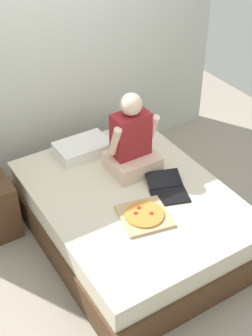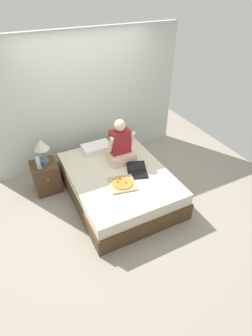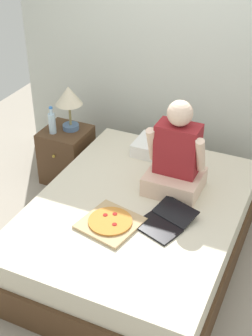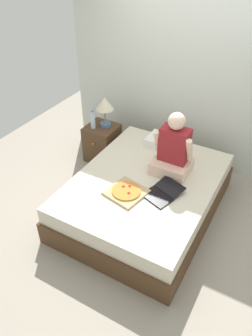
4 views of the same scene
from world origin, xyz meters
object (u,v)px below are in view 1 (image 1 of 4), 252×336
Objects in this scene: bed at (131,214)px; laptop at (168,190)px; pizza_box at (144,215)px; person_seated at (132,143)px.

bed is 4.25× the size of laptop.
laptop is at bearing 24.46° from pizza_box.
pizza_box is (-0.08, -0.32, 0.28)m from bed.
pizza_box reaches higher than bed.
pizza_box is at bearing -113.47° from person_seated.
bed is 0.66m from person_seated.
person_seated is 1.57× the size of laptop.
person_seated is at bearing 99.85° from laptop.
person_seated reaches higher than laptop.
bed is 0.43m from pizza_box.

